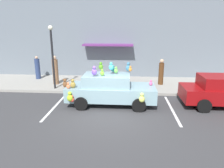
{
  "coord_description": "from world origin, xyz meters",
  "views": [
    {
      "loc": [
        0.79,
        -8.23,
        3.8
      ],
      "look_at": [
        0.02,
        2.07,
        0.9
      ],
      "focal_mm": 32.75,
      "sensor_mm": 36.0,
      "label": 1
    }
  ],
  "objects_px": {
    "teddy_bear_on_sidewalk": "(65,83)",
    "pedestrian_by_lamp": "(55,71)",
    "street_lamp_post": "(52,51)",
    "pedestrian_walking_past": "(161,73)",
    "plush_covered_car": "(110,89)",
    "pedestrian_near_shopfront": "(38,68)"
  },
  "relations": [
    {
      "from": "street_lamp_post",
      "to": "pedestrian_walking_past",
      "type": "relative_size",
      "value": 2.24
    },
    {
      "from": "plush_covered_car",
      "to": "street_lamp_post",
      "type": "xyz_separation_m",
      "value": [
        -3.56,
        2.04,
        1.65
      ]
    },
    {
      "from": "plush_covered_car",
      "to": "teddy_bear_on_sidewalk",
      "type": "bearing_deg",
      "value": 142.28
    },
    {
      "from": "teddy_bear_on_sidewalk",
      "to": "pedestrian_walking_past",
      "type": "distance_m",
      "value": 6.19
    },
    {
      "from": "teddy_bear_on_sidewalk",
      "to": "pedestrian_walking_past",
      "type": "relative_size",
      "value": 0.33
    },
    {
      "from": "pedestrian_by_lamp",
      "to": "pedestrian_walking_past",
      "type": "bearing_deg",
      "value": 3.38
    },
    {
      "from": "plush_covered_car",
      "to": "pedestrian_walking_past",
      "type": "height_order",
      "value": "plush_covered_car"
    },
    {
      "from": "pedestrian_walking_past",
      "to": "street_lamp_post",
      "type": "bearing_deg",
      "value": -167.94
    },
    {
      "from": "plush_covered_car",
      "to": "teddy_bear_on_sidewalk",
      "type": "xyz_separation_m",
      "value": [
        -3.01,
        2.33,
        -0.4
      ]
    },
    {
      "from": "street_lamp_post",
      "to": "pedestrian_by_lamp",
      "type": "bearing_deg",
      "value": 105.3
    },
    {
      "from": "pedestrian_near_shopfront",
      "to": "pedestrian_walking_past",
      "type": "bearing_deg",
      "value": -5.87
    },
    {
      "from": "teddy_bear_on_sidewalk",
      "to": "pedestrian_walking_past",
      "type": "bearing_deg",
      "value": 10.52
    },
    {
      "from": "street_lamp_post",
      "to": "pedestrian_near_shopfront",
      "type": "xyz_separation_m",
      "value": [
        -2.05,
        2.3,
        -1.54
      ]
    },
    {
      "from": "plush_covered_car",
      "to": "teddy_bear_on_sidewalk",
      "type": "height_order",
      "value": "plush_covered_car"
    },
    {
      "from": "teddy_bear_on_sidewalk",
      "to": "pedestrian_near_shopfront",
      "type": "height_order",
      "value": "pedestrian_near_shopfront"
    },
    {
      "from": "plush_covered_car",
      "to": "pedestrian_walking_past",
      "type": "bearing_deg",
      "value": 48.54
    },
    {
      "from": "pedestrian_near_shopfront",
      "to": "pedestrian_by_lamp",
      "type": "height_order",
      "value": "pedestrian_by_lamp"
    },
    {
      "from": "plush_covered_car",
      "to": "pedestrian_by_lamp",
      "type": "bearing_deg",
      "value": 141.54
    },
    {
      "from": "pedestrian_near_shopfront",
      "to": "teddy_bear_on_sidewalk",
      "type": "bearing_deg",
      "value": -37.75
    },
    {
      "from": "pedestrian_near_shopfront",
      "to": "street_lamp_post",
      "type": "bearing_deg",
      "value": -48.3
    },
    {
      "from": "plush_covered_car",
      "to": "teddy_bear_on_sidewalk",
      "type": "distance_m",
      "value": 3.82
    },
    {
      "from": "teddy_bear_on_sidewalk",
      "to": "pedestrian_by_lamp",
      "type": "bearing_deg",
      "value": 138.99
    }
  ]
}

